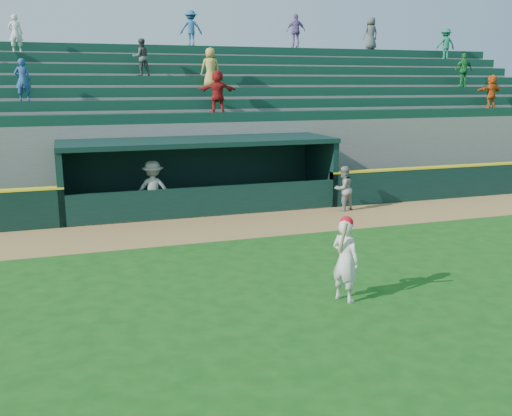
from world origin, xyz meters
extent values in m
plane|color=#164A12|center=(0.00, 0.00, 0.00)|extent=(120.00, 120.00, 0.00)
cube|color=olive|center=(0.00, 4.90, 0.01)|extent=(40.00, 3.00, 0.01)
cube|color=black|center=(12.25, 6.55, 0.60)|extent=(15.50, 0.30, 1.20)
cube|color=yellow|center=(12.25, 6.55, 1.23)|extent=(15.50, 0.32, 0.06)
imported|color=gray|center=(4.63, 5.86, 0.78)|extent=(0.89, 0.78, 1.56)
imported|color=#969691|center=(-1.74, 6.94, 0.94)|extent=(1.32, 0.92, 1.88)
cube|color=slate|center=(0.00, 7.70, 0.02)|extent=(9.00, 2.60, 0.04)
cube|color=black|center=(-4.60, 7.70, 1.15)|extent=(0.20, 2.60, 2.30)
cube|color=black|center=(4.60, 7.70, 1.15)|extent=(0.20, 2.60, 2.30)
cube|color=black|center=(0.00, 9.00, 1.15)|extent=(9.40, 0.20, 2.30)
cube|color=black|center=(0.00, 7.70, 2.38)|extent=(9.40, 2.80, 0.16)
cube|color=black|center=(0.00, 6.48, 0.50)|extent=(9.00, 0.16, 1.00)
cube|color=brown|center=(0.00, 8.50, 0.25)|extent=(8.40, 0.45, 0.10)
cube|color=slate|center=(0.00, 9.53, 1.46)|extent=(34.00, 0.85, 2.91)
cube|color=#0F3828|center=(0.00, 9.41, 3.09)|extent=(34.00, 0.60, 0.36)
cube|color=slate|center=(0.00, 10.38, 1.68)|extent=(34.00, 0.85, 3.36)
cube|color=#0F3828|center=(0.00, 10.26, 3.54)|extent=(34.00, 0.60, 0.36)
cube|color=slate|center=(0.00, 11.22, 1.91)|extent=(34.00, 0.85, 3.81)
cube|color=#0F3828|center=(0.00, 11.11, 3.99)|extent=(34.00, 0.60, 0.36)
cube|color=slate|center=(0.00, 12.07, 2.13)|extent=(34.00, 0.85, 4.26)
cube|color=#0F3828|center=(0.00, 11.96, 4.44)|extent=(34.00, 0.60, 0.36)
cube|color=slate|center=(0.00, 12.93, 2.35)|extent=(34.00, 0.85, 4.71)
cube|color=#0F3828|center=(0.00, 12.81, 4.89)|extent=(34.00, 0.60, 0.36)
cube|color=slate|center=(0.00, 13.78, 2.58)|extent=(34.00, 0.85, 5.16)
cube|color=#0F3828|center=(0.00, 13.66, 5.34)|extent=(34.00, 0.60, 0.36)
cube|color=slate|center=(0.00, 14.62, 2.80)|extent=(34.00, 0.85, 5.61)
cube|color=#0F3828|center=(0.00, 14.51, 5.79)|extent=(34.00, 0.60, 0.36)
cube|color=slate|center=(0.00, 15.20, 2.80)|extent=(34.50, 0.30, 5.61)
imported|color=#A81A19|center=(1.14, 9.43, 4.05)|extent=(1.47, 0.59, 1.55)
imported|color=navy|center=(-5.61, 10.28, 4.45)|extent=(0.54, 0.36, 1.46)
imported|color=#464646|center=(-1.27, 11.97, 5.34)|extent=(0.77, 0.65, 1.43)
imported|color=#186D4C|center=(14.19, 13.68, 6.27)|extent=(1.04, 0.68, 1.51)
imported|color=gold|center=(1.32, 11.12, 4.94)|extent=(0.77, 0.52, 1.54)
imported|color=#875FA4|center=(6.38, 14.53, 6.76)|extent=(0.96, 0.48, 1.57)
imported|color=#D05617|center=(13.60, 9.43, 3.99)|extent=(1.37, 0.59, 1.44)
imported|color=white|center=(-5.91, 13.68, 6.25)|extent=(0.53, 0.35, 1.46)
imported|color=#275B92|center=(1.32, 14.53, 6.73)|extent=(1.05, 0.70, 1.52)
imported|color=#4D4D4D|center=(10.39, 14.53, 6.75)|extent=(0.79, 0.55, 1.56)
imported|color=#1A7830|center=(13.39, 11.12, 4.93)|extent=(0.91, 0.41, 1.53)
imported|color=silver|center=(0.79, -1.68, 0.85)|extent=(0.64, 0.73, 1.70)
sphere|color=red|center=(0.79, -1.68, 1.63)|extent=(0.27, 0.27, 0.27)
cylinder|color=tan|center=(0.61, -1.90, 1.40)|extent=(0.19, 0.52, 0.76)
camera|label=1|loc=(-4.44, -11.49, 4.33)|focal=40.00mm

